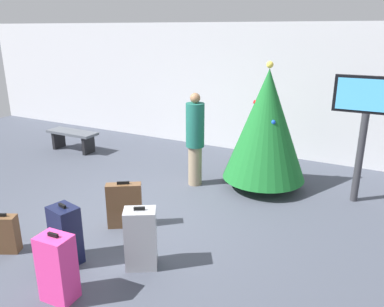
{
  "coord_description": "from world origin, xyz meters",
  "views": [
    {
      "loc": [
        3.33,
        -4.27,
        2.82
      ],
      "look_at": [
        0.63,
        0.86,
        0.9
      ],
      "focal_mm": 35.55,
      "sensor_mm": 36.0,
      "label": 1
    }
  ],
  "objects": [
    {
      "name": "holiday_tree",
      "position": [
        1.45,
        2.13,
        1.18
      ],
      "size": [
        1.49,
        1.49,
        2.29
      ],
      "color": "#4C3319",
      "rests_on": "ground_plane"
    },
    {
      "name": "suitcase_0",
      "position": [
        0.89,
        -0.98,
        0.39
      ],
      "size": [
        0.46,
        0.42,
        0.81
      ],
      "color": "#9EA0A5",
      "rests_on": "ground_plane"
    },
    {
      "name": "suitcase_4",
      "position": [
        -0.88,
        -1.53,
        0.26
      ],
      "size": [
        0.38,
        0.31,
        0.55
      ],
      "color": "brown",
      "rests_on": "ground_plane"
    },
    {
      "name": "suitcase_2",
      "position": [
        0.09,
        -0.25,
        0.34
      ],
      "size": [
        0.52,
        0.42,
        0.72
      ],
      "color": "brown",
      "rests_on": "ground_plane"
    },
    {
      "name": "back_wall",
      "position": [
        0.0,
        4.16,
        1.48
      ],
      "size": [
        16.0,
        0.2,
        2.95
      ],
      "primitive_type": "cube",
      "color": "silver",
      "rests_on": "ground_plane"
    },
    {
      "name": "ground_plane",
      "position": [
        0.0,
        0.0,
        0.0
      ],
      "size": [
        16.0,
        16.0,
        0.0
      ],
      "primitive_type": "plane",
      "color": "#424754"
    },
    {
      "name": "suitcase_3",
      "position": [
        0.44,
        -1.87,
        0.38
      ],
      "size": [
        0.37,
        0.28,
        0.8
      ],
      "color": "#E5388C",
      "rests_on": "ground_plane"
    },
    {
      "name": "flight_info_kiosk",
      "position": [
        3.02,
        2.29,
        1.52
      ],
      "size": [
        1.05,
        0.12,
        2.12
      ],
      "color": "#333338",
      "rests_on": "ground_plane"
    },
    {
      "name": "waiting_bench",
      "position": [
        -3.29,
        2.15,
        0.35
      ],
      "size": [
        1.28,
        0.44,
        0.48
      ],
      "color": "#4C5159",
      "rests_on": "ground_plane"
    },
    {
      "name": "traveller_0",
      "position": [
        0.27,
        1.67,
        0.92
      ],
      "size": [
        0.37,
        0.37,
        1.74
      ],
      "color": "gray",
      "rests_on": "ground_plane"
    },
    {
      "name": "suitcase_1",
      "position": [
        0.01,
        -1.32,
        0.38
      ],
      "size": [
        0.4,
        0.34,
        0.8
      ],
      "color": "#141938",
      "rests_on": "ground_plane"
    }
  ]
}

